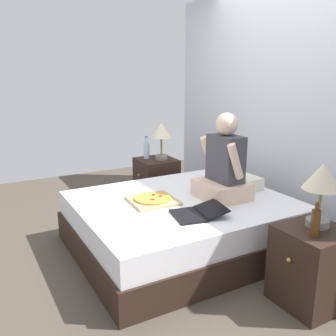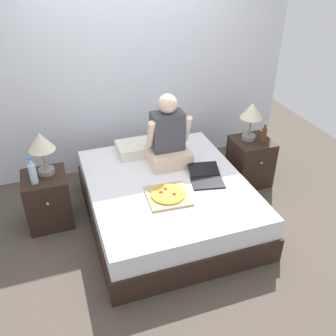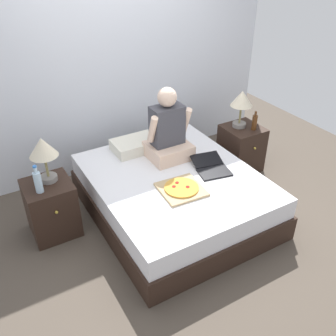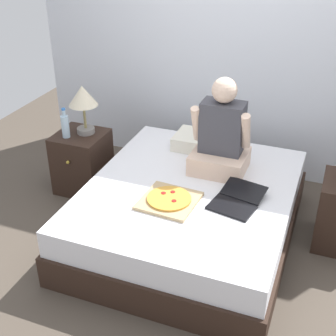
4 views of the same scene
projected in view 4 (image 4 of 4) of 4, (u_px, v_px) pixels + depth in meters
The scene contains 10 objects.
ground_plane at pixel (189, 235), 3.87m from camera, with size 6.00×6.00×0.00m, color #4C4238.
wall_back at pixel (237, 46), 4.31m from camera, with size 4.00×0.12×2.50m, color silver.
bed at pixel (189, 212), 3.75m from camera, with size 1.60×1.90×0.48m.
nightstand_left at pixel (82, 162), 4.38m from camera, with size 0.44×0.47×0.57m.
lamp_on_left_nightstand at pixel (83, 99), 4.11m from camera, with size 0.26×0.26×0.45m.
water_bottle at pixel (65, 126), 4.14m from camera, with size 0.07×0.07×0.28m.
pillow at pixel (204, 142), 4.18m from camera, with size 0.52×0.34×0.12m, color silver.
person_seated at pixel (221, 137), 3.74m from camera, with size 0.47×0.40×0.78m.
laptop at pixel (236, 202), 3.42m from camera, with size 0.39×0.47×0.07m.
pizza_box at pixel (169, 200), 3.44m from camera, with size 0.42×0.42×0.05m.
Camera 4 is at (0.95, -2.94, 2.40)m, focal length 50.00 mm.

